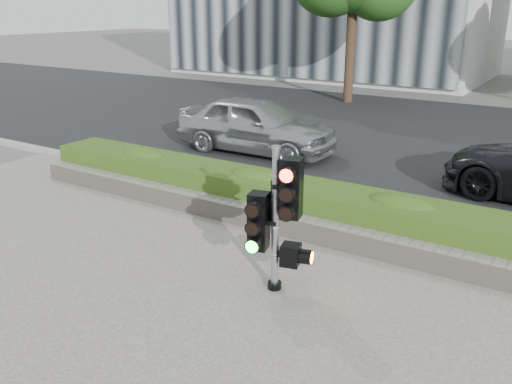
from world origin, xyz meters
TOP-DOWN VIEW (x-y plane):
  - ground at (0.00, 0.00)m, footprint 120.00×120.00m
  - road at (0.00, 10.00)m, footprint 60.00×13.00m
  - curb at (0.00, 3.15)m, footprint 60.00×0.25m
  - stone_wall at (0.00, 1.90)m, footprint 12.00×0.32m
  - hedge at (0.00, 2.55)m, footprint 12.00×1.00m
  - traffic_signal at (0.60, 0.23)m, footprint 0.72×0.59m
  - car_silver at (-3.46, 6.12)m, footprint 4.22×1.75m

SIDE VIEW (x-z plane):
  - ground at x=0.00m, z-range 0.00..0.00m
  - road at x=0.00m, z-range 0.00..0.02m
  - curb at x=0.00m, z-range 0.00..0.12m
  - stone_wall at x=0.00m, z-range 0.03..0.37m
  - hedge at x=0.00m, z-range 0.03..0.71m
  - car_silver at x=-3.46m, z-range 0.02..1.45m
  - traffic_signal at x=0.60m, z-range 0.13..2.11m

